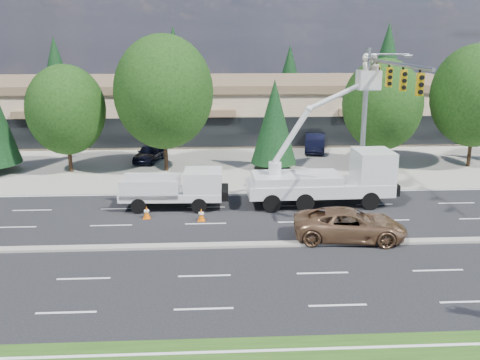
{
  "coord_description": "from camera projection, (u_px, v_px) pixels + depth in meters",
  "views": [
    {
      "loc": [
        0.38,
        -23.78,
        9.78
      ],
      "look_at": [
        1.84,
        3.2,
        2.4
      ],
      "focal_mm": 40.0,
      "sensor_mm": 36.0,
      "label": 1
    }
  ],
  "objects": [
    {
      "name": "minivan",
      "position": [
        350.0,
        225.0,
        26.2
      ],
      "size": [
        5.74,
        3.14,
        1.52
      ],
      "primitive_type": "imported",
      "rotation": [
        0.0,
        0.0,
        1.46
      ],
      "color": "#8A6243",
      "rests_on": "ground"
    },
    {
      "name": "parked_car_east",
      "position": [
        315.0,
        143.0,
        45.97
      ],
      "size": [
        2.5,
        4.89,
        1.54
      ],
      "primitive_type": "imported",
      "rotation": [
        0.0,
        0.0,
        -0.2
      ],
      "color": "black",
      "rests_on": "ground"
    },
    {
      "name": "signal_mast",
      "position": [
        376.0,
        100.0,
        31.17
      ],
      "size": [
        2.76,
        10.16,
        9.0
      ],
      "color": "gray",
      "rests_on": "ground"
    },
    {
      "name": "tree_back_a",
      "position": [
        56.0,
        74.0,
        63.61
      ],
      "size": [
        4.89,
        4.89,
        9.64
      ],
      "color": "#332114",
      "rests_on": "ground"
    },
    {
      "name": "bucket_truck",
      "position": [
        333.0,
        174.0,
        31.34
      ],
      "size": [
        8.53,
        2.93,
        8.76
      ],
      "rotation": [
        0.0,
        0.0,
        0.03
      ],
      "color": "silver",
      "rests_on": "ground"
    },
    {
      "name": "traffic_cone_b",
      "position": [
        147.0,
        212.0,
        29.3
      ],
      "size": [
        0.4,
        0.4,
        0.7
      ],
      "color": "#E46007",
      "rests_on": "ground"
    },
    {
      "name": "tree_back_b",
      "position": [
        174.0,
        69.0,
        64.18
      ],
      "size": [
        5.48,
        5.48,
        10.8
      ],
      "color": "#332114",
      "rests_on": "ground"
    },
    {
      "name": "traffic_cone_c",
      "position": [
        201.0,
        215.0,
        28.93
      ],
      "size": [
        0.4,
        0.4,
        0.7
      ],
      "color": "#E46007",
      "rests_on": "ground"
    },
    {
      "name": "parked_car_west",
      "position": [
        150.0,
        153.0,
        42.39
      ],
      "size": [
        2.65,
        4.38,
        1.4
      ],
      "primitive_type": "imported",
      "rotation": [
        0.0,
        0.0,
        -0.26
      ],
      "color": "black",
      "rests_on": "ground"
    },
    {
      "name": "tree_front_e",
      "position": [
        274.0,
        122.0,
        39.22
      ],
      "size": [
        3.39,
        3.39,
        6.69
      ],
      "color": "#332114",
      "rests_on": "ground"
    },
    {
      "name": "ground",
      "position": [
        205.0,
        247.0,
        25.46
      ],
      "size": [
        140.0,
        140.0,
        0.0
      ],
      "primitive_type": "plane",
      "color": "black",
      "rests_on": "ground"
    },
    {
      "name": "concrete_apron",
      "position": [
        207.0,
        155.0,
        44.72
      ],
      "size": [
        140.0,
        22.0,
        0.01
      ],
      "primitive_type": "cube",
      "color": "#9B9A8D",
      "rests_on": "ground"
    },
    {
      "name": "tree_back_d",
      "position": [
        387.0,
        66.0,
        65.48
      ],
      "size": [
        5.69,
        5.69,
        11.21
      ],
      "color": "#332114",
      "rests_on": "ground"
    },
    {
      "name": "tree_front_c",
      "position": [
        66.0,
        110.0,
        38.18
      ],
      "size": [
        5.62,
        5.62,
        7.8
      ],
      "color": "#332114",
      "rests_on": "ground"
    },
    {
      "name": "tree_front_g",
      "position": [
        476.0,
        96.0,
        39.53
      ],
      "size": [
        6.63,
        6.63,
        9.2
      ],
      "color": "#332114",
      "rests_on": "ground"
    },
    {
      "name": "road_median",
      "position": [
        205.0,
        246.0,
        25.44
      ],
      "size": [
        120.0,
        0.55,
        0.12
      ],
      "primitive_type": "cube",
      "color": "#9B9A8D",
      "rests_on": "ground"
    },
    {
      "name": "traffic_cone_d",
      "position": [
        326.0,
        215.0,
        28.95
      ],
      "size": [
        0.4,
        0.4,
        0.7
      ],
      "color": "#E46007",
      "rests_on": "ground"
    },
    {
      "name": "tree_front_f",
      "position": [
        382.0,
        105.0,
        39.32
      ],
      "size": [
        5.89,
        5.89,
        8.17
      ],
      "color": "#332114",
      "rests_on": "ground"
    },
    {
      "name": "utility_pickup",
      "position": [
        179.0,
        192.0,
        30.97
      ],
      "size": [
        5.92,
        2.48,
        2.24
      ],
      "rotation": [
        0.0,
        0.0,
        -0.03
      ],
      "color": "silver",
      "rests_on": "ground"
    },
    {
      "name": "tree_back_c",
      "position": [
        289.0,
        78.0,
        65.22
      ],
      "size": [
        4.37,
        4.37,
        8.62
      ],
      "color": "#332114",
      "rests_on": "ground"
    },
    {
      "name": "tree_front_d",
      "position": [
        164.0,
        92.0,
        38.23
      ],
      "size": [
        7.13,
        7.13,
        9.89
      ],
      "color": "#332114",
      "rests_on": "ground"
    },
    {
      "name": "strip_mall",
      "position": [
        207.0,
        106.0,
        53.58
      ],
      "size": [
        50.4,
        15.4,
        5.5
      ],
      "color": "tan",
      "rests_on": "ground"
    }
  ]
}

